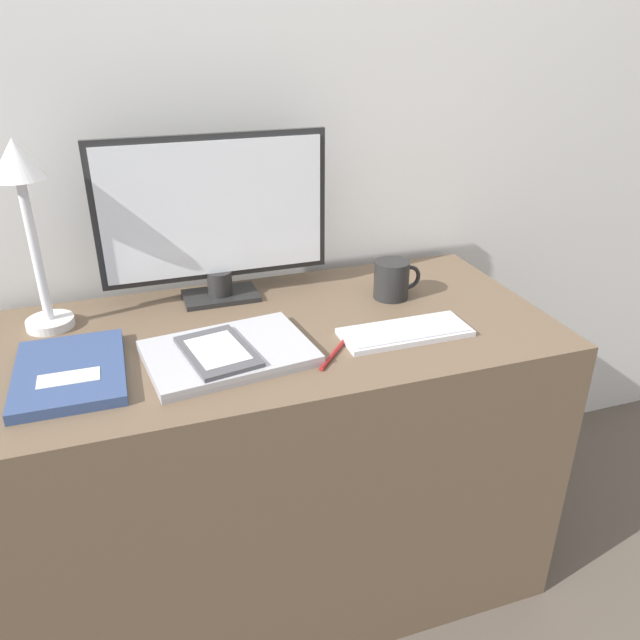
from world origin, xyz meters
The scene contains 11 objects.
ground_plane centered at (0.00, 0.00, 0.00)m, with size 10.00×10.00×0.00m, color brown.
wall_back centered at (0.00, 0.58, 1.20)m, with size 3.60×0.05×2.40m.
desk centered at (0.00, 0.21, 0.36)m, with size 1.22×0.60×0.72m.
monitor centered at (-0.09, 0.42, 0.93)m, with size 0.53×0.11×0.39m.
keyboard centered at (0.25, 0.09, 0.73)m, with size 0.28×0.11×0.01m.
laptop centered at (-0.12, 0.12, 0.73)m, with size 0.35×0.26×0.02m.
ereader centered at (-0.15, 0.10, 0.75)m, with size 0.15×0.21×0.01m.
desk_lamp centered at (-0.47, 0.38, 1.01)m, with size 0.11×0.11×0.41m.
notebook centered at (-0.42, 0.14, 0.73)m, with size 0.20×0.28×0.02m.
coffee_mug centered at (0.31, 0.29, 0.77)m, with size 0.12×0.08×0.09m.
pen centered at (0.08, 0.06, 0.73)m, with size 0.10×0.11×0.01m.
Camera 1 is at (-0.30, -0.98, 1.34)m, focal length 35.00 mm.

